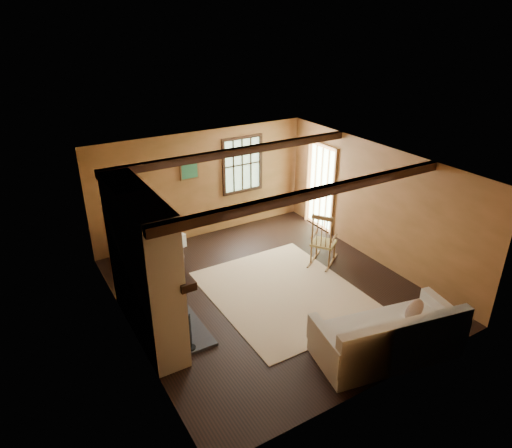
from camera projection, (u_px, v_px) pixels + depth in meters
ground at (268, 290)px, 8.42m from camera, size 5.50×5.50×0.00m
room_envelope at (272, 202)px, 8.02m from camera, size 5.02×5.52×2.44m
fireplace at (145, 271)px, 6.92m from camera, size 1.02×2.30×2.40m
rug at (283, 292)px, 8.35m from camera, size 2.50×3.00×0.01m
rocking_chair at (323, 242)px, 9.15m from camera, size 0.89×0.80×1.11m
sofa at (389, 339)px, 6.71m from camera, size 2.30×1.35×0.87m
firewood_pile at (127, 252)px, 9.48m from camera, size 0.67×0.12×0.24m
laundry_basket at (172, 242)px, 9.86m from camera, size 0.59×0.52×0.30m
basket_pillow at (171, 231)px, 9.75m from camera, size 0.51×0.47×0.21m
armchair at (147, 246)px, 9.13m from camera, size 1.25×1.25×0.82m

